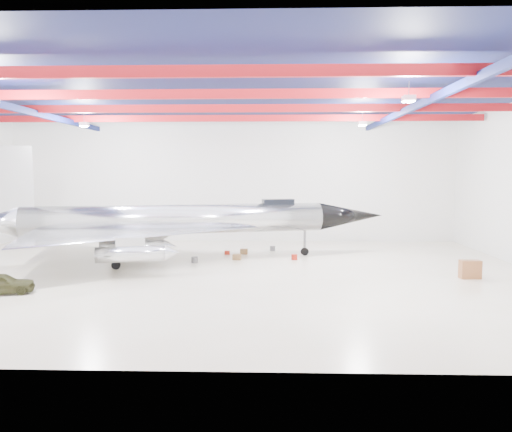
{
  "coord_description": "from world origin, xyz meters",
  "views": [
    {
      "loc": [
        3.53,
        -30.06,
        6.22
      ],
      "look_at": [
        2.56,
        2.0,
        3.41
      ],
      "focal_mm": 35.0,
      "sensor_mm": 36.0,
      "label": 1
    }
  ],
  "objects": [
    {
      "name": "desk",
      "position": [
        15.23,
        -0.83,
        0.54
      ],
      "size": [
        1.21,
        0.65,
        1.08
      ],
      "primitive_type": "cube",
      "rotation": [
        0.0,
        0.0,
        0.05
      ],
      "color": "brown",
      "rests_on": "floor"
    },
    {
      "name": "jeep",
      "position": [
        -10.3,
        -5.42,
        0.55
      ],
      "size": [
        3.51,
        2.3,
        1.11
      ],
      "primitive_type": "imported",
      "rotation": [
        0.0,
        0.0,
        1.9
      ],
      "color": "#313118",
      "rests_on": "floor"
    },
    {
      "name": "toolbox_red",
      "position": [
        0.19,
        7.41,
        0.14
      ],
      "size": [
        0.4,
        0.32,
        0.27
      ],
      "primitive_type": "cube",
      "rotation": [
        0.0,
        0.0,
        0.03
      ],
      "color": "maroon",
      "rests_on": "floor"
    },
    {
      "name": "wall_back",
      "position": [
        0.0,
        15.0,
        5.5
      ],
      "size": [
        40.0,
        0.0,
        40.0
      ],
      "primitive_type": "plane",
      "rotation": [
        1.57,
        0.0,
        0.0
      ],
      "color": "silver",
      "rests_on": "floor"
    },
    {
      "name": "ceiling",
      "position": [
        0.0,
        0.0,
        11.0
      ],
      "size": [
        40.0,
        40.0,
        0.0
      ],
      "primitive_type": "plane",
      "rotation": [
        3.14,
        0.0,
        0.0
      ],
      "color": "#0A0F38",
      "rests_on": "wall_back"
    },
    {
      "name": "spares_box",
      "position": [
        3.66,
        9.21,
        0.2
      ],
      "size": [
        0.44,
        0.44,
        0.4
      ],
      "primitive_type": "cylinder",
      "rotation": [
        0.0,
        0.0,
        -0.01
      ],
      "color": "#59595B",
      "rests_on": "floor"
    },
    {
      "name": "crate_ply",
      "position": [
        -7.73,
        5.55,
        0.19
      ],
      "size": [
        0.56,
        0.46,
        0.37
      ],
      "primitive_type": "cube",
      "rotation": [
        0.0,
        0.0,
        0.08
      ],
      "color": "olive",
      "rests_on": "floor"
    },
    {
      "name": "tool_chest",
      "position": [
        5.2,
        5.16,
        0.2
      ],
      "size": [
        0.56,
        0.56,
        0.4
      ],
      "primitive_type": "cylinder",
      "rotation": [
        0.0,
        0.0,
        0.32
      ],
      "color": "maroon",
      "rests_on": "floor"
    },
    {
      "name": "floor",
      "position": [
        0.0,
        0.0,
        0.0
      ],
      "size": [
        40.0,
        40.0,
        0.0
      ],
      "primitive_type": "plane",
      "color": "beige",
      "rests_on": "ground"
    },
    {
      "name": "ceiling_structure",
      "position": [
        0.0,
        0.0,
        10.32
      ],
      "size": [
        39.5,
        29.5,
        1.08
      ],
      "color": "maroon",
      "rests_on": "ceiling"
    },
    {
      "name": "engine_drum",
      "position": [
        -1.75,
        3.84,
        0.2
      ],
      "size": [
        0.6,
        0.6,
        0.41
      ],
      "primitive_type": "cylinder",
      "rotation": [
        0.0,
        0.0,
        0.42
      ],
      "color": "#59595B",
      "rests_on": "floor"
    },
    {
      "name": "parts_bin",
      "position": [
        1.46,
        7.62,
        0.2
      ],
      "size": [
        0.58,
        0.47,
        0.39
      ],
      "primitive_type": "cube",
      "rotation": [
        0.0,
        0.0,
        -0.05
      ],
      "color": "olive",
      "rests_on": "floor"
    },
    {
      "name": "jet_aircraft",
      "position": [
        -3.09,
        4.82,
        2.61
      ],
      "size": [
        28.8,
        20.19,
        7.97
      ],
      "rotation": [
        0.0,
        0.0,
        0.24
      ],
      "color": "silver",
      "rests_on": "floor"
    },
    {
      "name": "oil_barrel",
      "position": [
        1.1,
        5.06,
        0.2
      ],
      "size": [
        0.63,
        0.54,
        0.4
      ],
      "primitive_type": "cube",
      "rotation": [
        0.0,
        0.0,
        -0.14
      ],
      "color": "olive",
      "rests_on": "floor"
    },
    {
      "name": "crate_small",
      "position": [
        -7.38,
        5.24,
        0.14
      ],
      "size": [
        0.43,
        0.37,
        0.27
      ],
      "primitive_type": "cube",
      "rotation": [
        0.0,
        0.0,
        -0.16
      ],
      "color": "#59595B",
      "rests_on": "floor"
    }
  ]
}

